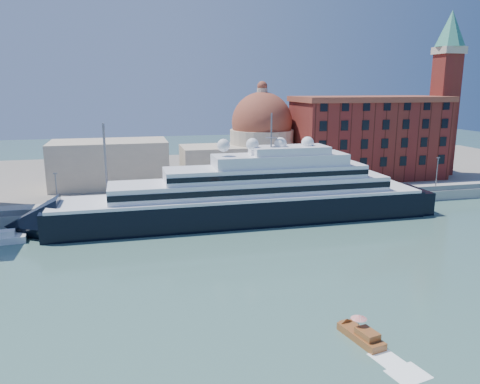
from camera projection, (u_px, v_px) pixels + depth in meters
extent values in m
plane|color=#335850|center=(231.00, 264.00, 75.63)|extent=(400.00, 400.00, 0.00)
cube|color=gray|center=(199.00, 205.00, 107.55)|extent=(180.00, 10.00, 2.50)
cube|color=slate|center=(179.00, 174.00, 146.44)|extent=(260.00, 72.00, 2.00)
cube|color=slate|center=(202.00, 202.00, 102.88)|extent=(180.00, 0.10, 1.20)
cube|color=black|center=(243.00, 211.00, 98.70)|extent=(78.74, 12.11, 6.56)
cone|color=black|center=(33.00, 225.00, 89.11)|extent=(10.10, 12.11, 12.11)
cube|color=black|center=(408.00, 202.00, 107.86)|extent=(6.06, 11.10, 6.06)
cube|color=white|center=(243.00, 195.00, 97.91)|extent=(76.72, 12.32, 0.61)
cube|color=white|center=(252.00, 186.00, 97.98)|extent=(58.55, 10.10, 3.03)
cube|color=black|center=(259.00, 191.00, 93.19)|extent=(58.55, 0.15, 1.21)
cube|color=white|center=(266.00, 172.00, 98.05)|extent=(42.40, 9.09, 2.62)
cube|color=white|center=(280.00, 160.00, 98.19)|extent=(28.27, 8.08, 2.42)
cube|color=white|center=(289.00, 150.00, 98.21)|extent=(16.15, 7.07, 1.62)
cylinder|color=slate|center=(271.00, 130.00, 96.33)|extent=(0.30, 0.30, 7.07)
sphere|color=white|center=(224.00, 145.00, 94.62)|extent=(2.62, 2.62, 2.62)
sphere|color=white|center=(252.00, 144.00, 96.02)|extent=(2.62, 2.62, 2.62)
sphere|color=white|center=(280.00, 144.00, 97.43)|extent=(2.62, 2.62, 2.62)
sphere|color=white|center=(308.00, 143.00, 98.83)|extent=(2.62, 2.62, 2.62)
cube|color=white|center=(4.00, 234.00, 85.50)|extent=(3.84, 2.64, 1.08)
cube|color=brown|center=(361.00, 337.00, 52.94)|extent=(3.29, 6.51, 1.04)
cube|color=brown|center=(367.00, 334.00, 51.83)|extent=(2.15, 2.87, 0.83)
cylinder|color=slate|center=(358.00, 324.00, 53.10)|extent=(0.06, 0.06, 1.66)
cone|color=red|center=(359.00, 317.00, 52.90)|extent=(1.86, 1.86, 0.41)
cube|color=maroon|center=(368.00, 140.00, 134.03)|extent=(42.00, 18.00, 22.00)
cube|color=brown|center=(370.00, 99.00, 131.48)|extent=(43.00, 19.00, 1.50)
cube|color=maroon|center=(443.00, 116.00, 138.15)|extent=(6.00, 6.00, 35.00)
cube|color=beige|center=(449.00, 50.00, 134.04)|extent=(7.00, 7.00, 2.00)
cone|color=#3F8C74|center=(451.00, 28.00, 132.71)|extent=(8.40, 8.40, 10.00)
cylinder|color=beige|center=(262.00, 154.00, 133.66)|extent=(18.00, 18.00, 14.00)
sphere|color=brown|center=(262.00, 123.00, 131.66)|extent=(17.00, 17.00, 17.00)
cylinder|color=beige|center=(262.00, 94.00, 129.88)|extent=(3.00, 3.00, 3.00)
cube|color=beige|center=(215.00, 164.00, 128.96)|extent=(18.00, 14.00, 10.00)
cube|color=beige|center=(110.00, 163.00, 124.15)|extent=(30.00, 16.00, 12.00)
cylinder|color=slate|center=(57.00, 193.00, 96.59)|extent=(0.24, 0.24, 8.00)
cube|color=slate|center=(55.00, 173.00, 95.68)|extent=(0.80, 0.30, 0.25)
cylinder|color=slate|center=(200.00, 186.00, 103.54)|extent=(0.24, 0.24, 8.00)
cube|color=slate|center=(200.00, 167.00, 102.63)|extent=(0.80, 0.30, 0.25)
cylinder|color=slate|center=(326.00, 179.00, 110.49)|extent=(0.24, 0.24, 8.00)
cube|color=slate|center=(327.00, 162.00, 109.58)|extent=(0.80, 0.30, 0.25)
cylinder|color=slate|center=(437.00, 174.00, 117.44)|extent=(0.24, 0.24, 8.00)
cube|color=slate|center=(438.00, 158.00, 116.53)|extent=(0.80, 0.30, 0.25)
cylinder|color=slate|center=(106.00, 166.00, 99.69)|extent=(0.50, 0.50, 18.00)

